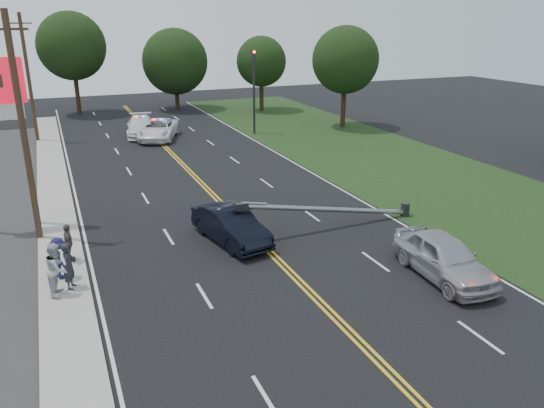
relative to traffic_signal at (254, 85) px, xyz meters
name	(u,v)px	position (x,y,z in m)	size (l,w,h in m)	color
ground	(347,330)	(-8.30, -30.00, -4.21)	(120.00, 120.00, 0.00)	black
sidewalk	(61,252)	(-16.70, -20.00, -4.15)	(1.80, 70.00, 0.12)	#A9A499
grass_verge	(460,192)	(5.20, -20.00, -4.20)	(12.00, 80.00, 0.01)	black
centerline_yellow	(243,225)	(-8.30, -20.00, -4.19)	(0.36, 80.00, 0.00)	gold
traffic_signal	(254,85)	(0.00, 0.00, 0.00)	(0.28, 0.41, 7.05)	#2D2D30
fallen_streetlight	(339,209)	(-4.11, -22.00, -3.29)	(9.36, 0.44, 1.91)	#2D2D30
utility_pole_mid	(23,130)	(-17.50, -18.00, 0.88)	(1.60, 0.28, 10.00)	#382619
utility_pole_far	(29,78)	(-17.50, 4.00, 0.88)	(1.60, 0.28, 10.00)	#382619
tree_6	(72,46)	(-13.39, 16.39, 2.65)	(6.80, 6.80, 10.27)	black
tree_7	(175,62)	(-3.14, 15.48, 0.88)	(6.99, 6.99, 8.59)	black
tree_8	(261,62)	(5.10, 11.03, 0.96)	(5.27, 5.27, 7.82)	black
tree_9	(345,60)	(8.58, -0.45, 1.81)	(5.95, 5.95, 9.00)	black
crashed_sedan	(231,225)	(-9.47, -21.62, -3.42)	(1.67, 4.78, 1.58)	black
waiting_sedan	(444,257)	(-2.94, -28.16, -3.36)	(2.00, 4.98, 1.70)	#A9ACB2
emergency_a	(158,129)	(-8.16, 1.06, -3.40)	(2.69, 5.83, 1.62)	white
emergency_b	(141,126)	(-9.28, 2.92, -3.39)	(2.28, 5.60, 1.62)	white
bystander_a	(69,266)	(-16.43, -23.67, -3.18)	(0.66, 0.43, 1.80)	#282830
bystander_b	(57,269)	(-16.85, -23.97, -3.09)	(0.97, 0.75, 1.99)	#B3B4B9
bystander_c	(59,258)	(-16.75, -22.68, -3.25)	(1.07, 0.62, 1.66)	#1C1A43
bystander_d	(68,243)	(-16.34, -21.20, -3.28)	(0.94, 0.39, 1.61)	#62534E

